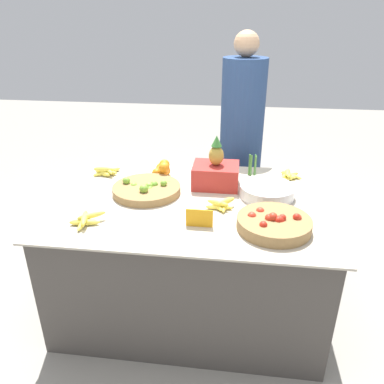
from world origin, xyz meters
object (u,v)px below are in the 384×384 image
(tomato_basket, at_px, (274,223))
(produce_crate, at_px, (216,173))
(metal_bowl, at_px, (267,191))
(vendor_person, at_px, (241,149))
(price_sign, at_px, (199,218))
(lime_bowl, at_px, (147,189))

(tomato_basket, height_order, produce_crate, produce_crate)
(metal_bowl, xyz_separation_m, vendor_person, (-0.17, 0.81, -0.02))
(price_sign, distance_m, produce_crate, 0.53)
(metal_bowl, height_order, price_sign, price_sign)
(produce_crate, height_order, vendor_person, vendor_person)
(produce_crate, bearing_deg, lime_bowl, -158.07)
(price_sign, height_order, vendor_person, vendor_person)
(lime_bowl, xyz_separation_m, produce_crate, (0.41, 0.17, 0.06))
(lime_bowl, distance_m, price_sign, 0.51)
(metal_bowl, bearing_deg, tomato_basket, -87.59)
(tomato_basket, relative_size, produce_crate, 1.13)
(produce_crate, bearing_deg, price_sign, -95.03)
(vendor_person, bearing_deg, price_sign, -99.26)
(lime_bowl, xyz_separation_m, metal_bowl, (0.73, 0.05, 0.01))
(metal_bowl, bearing_deg, price_sign, -131.83)
(price_sign, xyz_separation_m, produce_crate, (0.05, 0.53, 0.04))
(produce_crate, bearing_deg, vendor_person, 77.59)
(tomato_basket, distance_m, produce_crate, 0.61)
(tomato_basket, height_order, metal_bowl, tomato_basket)
(tomato_basket, distance_m, vendor_person, 1.21)
(produce_crate, bearing_deg, tomato_basket, -56.35)
(metal_bowl, xyz_separation_m, price_sign, (-0.36, -0.41, 0.01))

